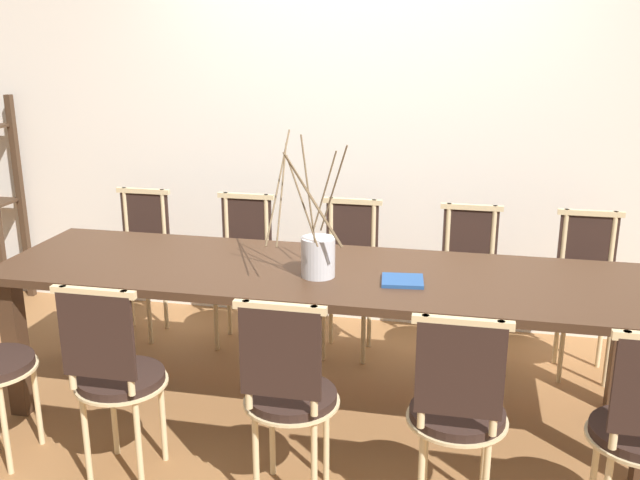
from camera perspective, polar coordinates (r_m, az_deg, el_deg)
ground_plane at (r=3.72m, az=0.00°, el=-13.44°), size 16.00×16.00×0.00m
wall_rear at (r=4.46m, az=3.44°, el=13.17°), size 12.00×0.06×3.20m
dining_table at (r=3.44m, az=0.00°, el=-3.78°), size 3.14×0.86×0.75m
chair_near_left at (r=3.10m, az=-16.08°, el=-10.12°), size 0.39×0.39×0.91m
chair_near_center at (r=2.85m, az=-2.54°, el=-11.92°), size 0.39×0.39×0.91m
chair_near_right at (r=2.77m, az=10.94°, el=-13.07°), size 0.39×0.39×0.91m
chair_far_leftend at (r=4.57m, az=-14.23°, el=-1.26°), size 0.39×0.39×0.91m
chair_far_left at (r=4.32m, az=-6.25°, el=-1.86°), size 0.39×0.39×0.91m
chair_far_center at (r=4.17m, az=2.30°, el=-2.46°), size 0.39×0.39×0.91m
chair_far_right at (r=4.12m, az=11.73°, el=-3.06°), size 0.39×0.39×0.91m
chair_far_rightend at (r=4.17m, az=20.53°, el=-3.55°), size 0.39×0.39×0.91m
vase_centerpiece at (r=3.29m, az=-0.20°, el=-1.12°), size 0.34×0.39×0.66m
book_stack at (r=3.26m, az=6.62°, el=-3.26°), size 0.20×0.19×0.02m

